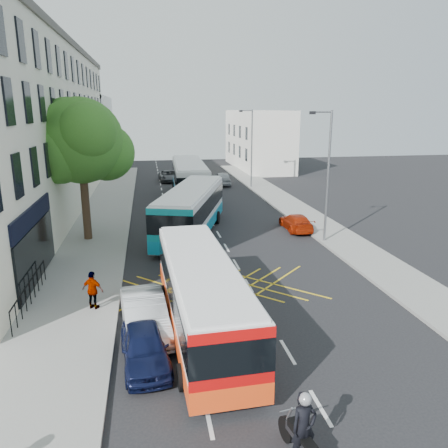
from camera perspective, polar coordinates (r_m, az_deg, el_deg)
name	(u,v)px	position (r m, az deg, el deg)	size (l,w,h in m)	color
ground	(288,352)	(16.04, 8.31, -16.20)	(120.00, 120.00, 0.00)	black
pavement_left	(89,240)	(29.43, -17.27, -1.95)	(5.00, 70.00, 0.15)	gray
pavement_right	(323,228)	(31.55, 12.86, -0.53)	(3.00, 70.00, 0.15)	gray
terrace_main	(25,128)	(38.70, -24.59, 11.34)	(8.30, 45.00, 13.50)	beige
terrace_far	(81,131)	(68.73, -18.21, 11.41)	(8.00, 20.00, 10.00)	silver
building_right	(258,140)	(63.09, 4.42, 10.94)	(6.00, 18.00, 8.00)	silver
street_tree	(80,142)	(28.32, -18.27, 10.17)	(6.30, 5.70, 8.80)	#382619
lamp_near	(327,170)	(27.45, 13.28, 6.87)	(1.45, 0.15, 8.00)	slate
lamp_far	(251,144)	(46.41, 3.52, 10.33)	(1.45, 0.15, 8.00)	slate
railings	(30,292)	(20.44, -24.03, -8.08)	(0.08, 5.60, 1.14)	black
bus_near	(201,295)	(16.50, -2.96, -9.24)	(2.84, 10.28, 2.86)	silver
bus_mid	(191,210)	(29.18, -4.30, 1.81)	(5.94, 11.58, 3.18)	silver
bus_far	(189,179)	(41.42, -4.53, 5.87)	(3.34, 12.31, 3.44)	silver
motorbike	(303,431)	(11.48, 10.28, -25.04)	(0.77, 2.17, 1.94)	black
parked_car_blue	(145,347)	(15.18, -10.32, -15.48)	(1.49, 3.70, 1.26)	#0D1334
parked_car_silver	(145,314)	(17.05, -10.33, -11.53)	(1.55, 4.43, 1.46)	#B0B4B8
red_hatchback	(296,222)	(30.86, 9.38, 0.25)	(1.60, 3.92, 1.14)	#AC2407
distant_car_grey	(168,176)	(51.64, -7.26, 6.24)	(2.07, 4.50, 1.25)	#43454B
distant_car_silver	(223,178)	(48.73, -0.18, 5.98)	(1.73, 4.30, 1.47)	#A6A8AE
pedestrian_far	(93,290)	(19.03, -16.76, -8.28)	(0.96, 0.40, 1.63)	gray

